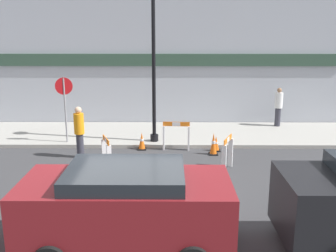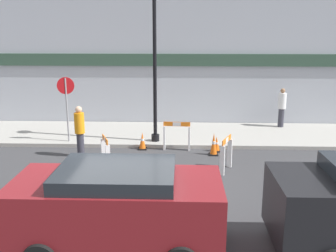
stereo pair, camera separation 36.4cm
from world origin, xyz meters
name	(u,v)px [view 2 (the right image)]	position (x,y,z in m)	size (l,w,h in m)	color
ground_plane	(129,204)	(0.00, 0.00, 0.00)	(60.00, 60.00, 0.00)	#38383A
sidewalk_slab	(150,134)	(0.00, 6.21, 0.06)	(18.00, 3.41, 0.13)	#9E9B93
storefront_facade	(153,61)	(0.00, 7.99, 2.75)	(18.00, 0.22, 5.50)	#A3A8B2
streetlamp_post	(155,39)	(0.30, 5.01, 3.73)	(0.44, 0.44, 5.63)	black
stop_sign	(66,99)	(-2.81, 4.87, 1.68)	(0.59, 0.13, 2.31)	gray
barricade_0	(106,151)	(-1.02, 2.52, 0.51)	(0.40, 0.76, 0.95)	white
barricade_1	(226,153)	(2.55, 2.35, 0.55)	(0.44, 0.80, 1.03)	white
barricade_2	(177,135)	(1.08, 4.35, 0.55)	(0.92, 0.20, 1.00)	white
traffic_cone_0	(142,168)	(0.13, 1.76, 0.27)	(0.30, 0.30, 0.57)	black
traffic_cone_1	(142,141)	(-0.11, 4.40, 0.29)	(0.30, 0.30, 0.60)	black
traffic_cone_2	(217,144)	(2.44, 4.25, 0.24)	(0.30, 0.30, 0.51)	black
traffic_cone_3	(214,144)	(2.31, 3.86, 0.36)	(0.30, 0.30, 0.75)	black
person_worker	(80,130)	(-2.04, 3.53, 0.91)	(0.35, 0.35, 1.68)	#33333D
person_pedestrian	(282,106)	(5.33, 7.29, 0.99)	(0.38, 0.38, 1.59)	#33333D
parked_car_1	(117,204)	(0.07, -1.93, 0.93)	(3.86, 1.93, 1.65)	maroon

